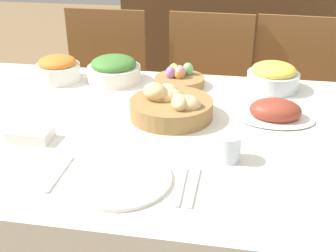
% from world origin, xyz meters
% --- Properties ---
extents(dining_table, '(1.75, 0.99, 0.77)m').
position_xyz_m(dining_table, '(0.00, 0.00, 0.39)').
color(dining_table, silver).
rests_on(dining_table, ground).
extents(chair_far_left, '(0.42, 0.42, 0.93)m').
position_xyz_m(chair_far_left, '(-0.52, 0.83, 0.50)').
color(chair_far_left, brown).
rests_on(chair_far_left, ground).
extents(chair_far_center, '(0.44, 0.44, 0.93)m').
position_xyz_m(chair_far_center, '(0.02, 0.83, 0.50)').
color(chair_far_center, brown).
rests_on(chair_far_center, ground).
extents(chair_far_right, '(0.45, 0.45, 0.93)m').
position_xyz_m(chair_far_right, '(0.45, 0.83, 0.50)').
color(chair_far_right, brown).
rests_on(chair_far_right, ground).
extents(sideboard, '(1.54, 0.44, 0.99)m').
position_xyz_m(sideboard, '(0.13, 1.87, 0.50)').
color(sideboard, brown).
rests_on(sideboard, ground).
extents(bread_basket, '(0.26, 0.26, 0.11)m').
position_xyz_m(bread_basket, '(-0.03, 0.07, 0.81)').
color(bread_basket, '#9E7542').
rests_on(bread_basket, dining_table).
extents(egg_basket, '(0.19, 0.19, 0.08)m').
position_xyz_m(egg_basket, '(-0.04, 0.35, 0.80)').
color(egg_basket, '#9E7542').
rests_on(egg_basket, dining_table).
extents(ham_platter, '(0.25, 0.17, 0.07)m').
position_xyz_m(ham_platter, '(0.30, 0.11, 0.80)').
color(ham_platter, white).
rests_on(ham_platter, dining_table).
extents(carrot_bowl, '(0.17, 0.17, 0.10)m').
position_xyz_m(carrot_bowl, '(-0.51, 0.33, 0.82)').
color(carrot_bowl, white).
rests_on(carrot_bowl, dining_table).
extents(green_salad_bowl, '(0.20, 0.20, 0.10)m').
position_xyz_m(green_salad_bowl, '(-0.30, 0.36, 0.82)').
color(green_salad_bowl, white).
rests_on(green_salad_bowl, dining_table).
extents(pineapple_bowl, '(0.19, 0.19, 0.10)m').
position_xyz_m(pineapple_bowl, '(0.30, 0.38, 0.82)').
color(pineapple_bowl, silver).
rests_on(pineapple_bowl, dining_table).
extents(dinner_plate, '(0.25, 0.25, 0.01)m').
position_xyz_m(dinner_plate, '(-0.09, -0.31, 0.78)').
color(dinner_plate, white).
rests_on(dinner_plate, dining_table).
extents(fork, '(0.01, 0.16, 0.00)m').
position_xyz_m(fork, '(-0.24, -0.31, 0.78)').
color(fork, silver).
rests_on(fork, dining_table).
extents(knife, '(0.01, 0.16, 0.00)m').
position_xyz_m(knife, '(0.06, -0.31, 0.78)').
color(knife, silver).
rests_on(knife, dining_table).
extents(spoon, '(0.01, 0.16, 0.00)m').
position_xyz_m(spoon, '(0.09, -0.31, 0.78)').
color(spoon, silver).
rests_on(spoon, dining_table).
extents(drinking_cup, '(0.07, 0.07, 0.07)m').
position_xyz_m(drinking_cup, '(0.16, -0.16, 0.81)').
color(drinking_cup, silver).
rests_on(drinking_cup, dining_table).
extents(butter_dish, '(0.12, 0.07, 0.03)m').
position_xyz_m(butter_dish, '(-0.39, -0.15, 0.79)').
color(butter_dish, white).
rests_on(butter_dish, dining_table).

